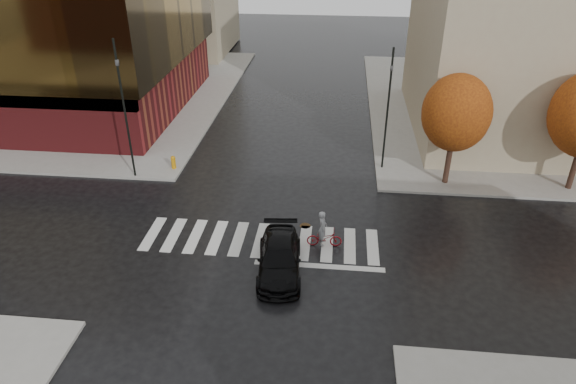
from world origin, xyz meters
name	(u,v)px	position (x,y,z in m)	size (l,w,h in m)	color
ground	(259,246)	(0.00, 0.00, 0.00)	(120.00, 120.00, 0.00)	black
sidewalk_nw	(59,93)	(-21.00, 21.00, 0.07)	(30.00, 30.00, 0.15)	gray
sidewalk_ne	(557,110)	(21.00, 21.00, 0.07)	(30.00, 30.00, 0.15)	gray
crosswalk	(260,240)	(0.00, 0.50, 0.01)	(12.00, 3.00, 0.01)	silver
tree_ne_a	(456,113)	(10.00, 7.40, 4.46)	(3.80, 3.80, 6.50)	black
sedan	(279,258)	(1.22, -1.80, 0.68)	(1.92, 4.71, 1.37)	black
cyclist	(324,234)	(3.11, 0.35, 0.65)	(1.71, 0.67, 1.91)	maroon
traffic_light_nw	(123,100)	(-8.56, 6.30, 4.92)	(0.24, 0.22, 8.17)	black
traffic_light_ne	(388,102)	(6.40, 9.00, 4.40)	(0.20, 0.22, 7.44)	black
fire_hydrant	(173,162)	(-6.50, 7.49, 0.61)	(0.30, 0.30, 0.84)	#C6810B
manhole	(305,226)	(2.11, 2.00, 0.01)	(0.56, 0.56, 0.01)	#422E17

